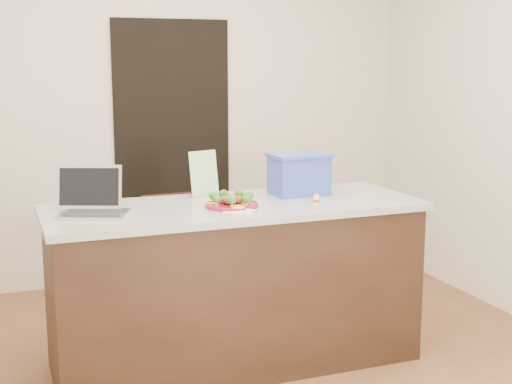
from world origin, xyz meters
name	(u,v)px	position (x,y,z in m)	size (l,w,h in m)	color
ground	(251,380)	(0.00, 0.00, 0.00)	(4.00, 4.00, 0.00)	brown
room_shell	(251,75)	(0.00, 0.00, 1.62)	(4.00, 4.00, 4.00)	white
doorway	(173,151)	(0.10, 1.98, 1.00)	(0.90, 0.02, 2.00)	black
island	(235,284)	(0.00, 0.25, 0.46)	(2.06, 0.76, 0.92)	black
plate	(231,205)	(-0.04, 0.18, 0.93)	(0.29, 0.29, 0.02)	maroon
meatballs	(231,200)	(-0.04, 0.18, 0.96)	(0.12, 0.12, 0.04)	brown
broccoli	(231,197)	(-0.04, 0.18, 0.98)	(0.24, 0.24, 0.04)	#1F4B14
pepper_rings	(231,203)	(-0.04, 0.18, 0.94)	(0.26, 0.24, 0.01)	#FFFB1A
napkin	(238,210)	(-0.04, 0.09, 0.92)	(0.15, 0.15, 0.01)	white
fork	(234,208)	(-0.06, 0.10, 0.93)	(0.07, 0.14, 0.00)	#BCBDC1
knife	(245,208)	(-0.01, 0.07, 0.93)	(0.08, 0.20, 0.01)	silver
yogurt_bottle	(316,200)	(0.41, 0.07, 0.95)	(0.03, 0.03, 0.07)	silver
laptop	(91,201)	(-0.77, 0.28, 0.99)	(0.40, 0.38, 0.24)	#ABABB0
leaflet	(204,173)	(-0.09, 0.54, 1.05)	(0.18, 0.00, 0.26)	silver
blue_box	(299,174)	(0.45, 0.38, 1.04)	(0.34, 0.25, 0.24)	#2F44AA
chair	(175,251)	(-0.15, 1.01, 0.48)	(0.38, 0.38, 0.84)	black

